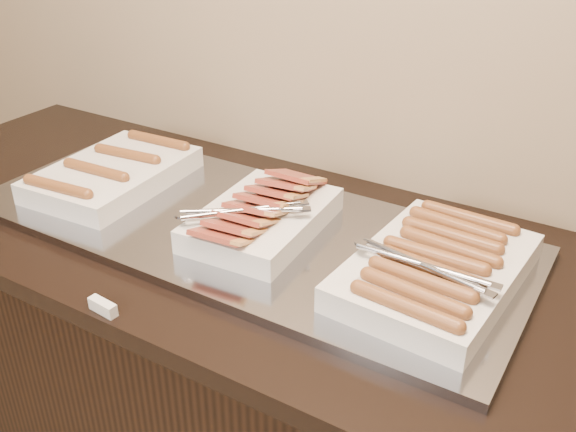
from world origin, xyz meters
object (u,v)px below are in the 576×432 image
object	(u,v)px
warming_tray	(242,227)
dish_right	(436,269)
counter	(257,392)
dish_center	(261,216)
dish_left	(114,173)

from	to	relation	value
warming_tray	dish_right	xyz separation A→B (m)	(0.43, -0.00, 0.04)
counter	warming_tray	world-z (taller)	warming_tray
dish_center	dish_right	bearing A→B (deg)	-3.50
warming_tray	dish_right	bearing A→B (deg)	-0.44
counter	dish_left	world-z (taller)	dish_left
dish_left	dish_center	bearing A→B (deg)	-4.01
warming_tray	dish_center	world-z (taller)	dish_center
dish_left	dish_center	distance (m)	0.42
dish_center	dish_right	size ratio (longest dim) A/B	0.85
counter	warming_tray	xyz separation A→B (m)	(-0.03, 0.00, 0.46)
dish_center	warming_tray	bearing A→B (deg)	171.42
dish_left	dish_right	world-z (taller)	dish_right
warming_tray	dish_left	xyz separation A→B (m)	(-0.37, 0.00, 0.04)
warming_tray	counter	bearing A→B (deg)	0.00
counter	dish_center	size ratio (longest dim) A/B	5.83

